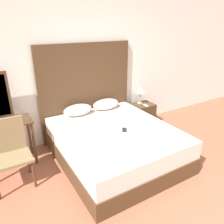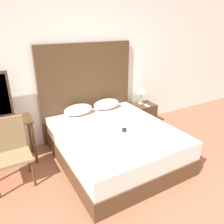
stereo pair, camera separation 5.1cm
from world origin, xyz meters
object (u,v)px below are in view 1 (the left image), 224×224
at_px(bed, 115,144).
at_px(chair, 9,149).
at_px(nightstand, 142,115).
at_px(table_lamp, 140,90).
at_px(phone_on_bed, 124,130).
at_px(vanity_desk, 1,132).
at_px(phone_on_nightstand, 146,105).

distance_m(bed, chair, 1.57).
relative_size(nightstand, table_lamp, 1.29).
height_order(phone_on_bed, vanity_desk, vanity_desk).
height_order(bed, chair, chair).
bearing_deg(nightstand, bed, -146.14).
bearing_deg(vanity_desk, phone_on_nightstand, -0.16).
height_order(nightstand, chair, chair).
relative_size(phone_on_nightstand, chair, 0.17).
relative_size(nightstand, phone_on_nightstand, 3.08).
bearing_deg(chair, phone_on_bed, -12.81).
height_order(phone_on_bed, phone_on_nightstand, phone_on_bed).
bearing_deg(chair, vanity_desk, 95.21).
bearing_deg(chair, phone_on_nightstand, 9.31).
height_order(phone_on_bed, nightstand, phone_on_bed).
height_order(bed, nightstand, bed).
distance_m(bed, vanity_desk, 1.75).
bearing_deg(phone_on_bed, vanity_desk, 153.70).
xyz_separation_m(table_lamp, vanity_desk, (-2.73, -0.16, -0.18)).
bearing_deg(phone_on_nightstand, phone_on_bed, -143.34).
bearing_deg(bed, phone_on_nightstand, 30.37).
distance_m(nightstand, vanity_desk, 2.77).
height_order(table_lamp, vanity_desk, table_lamp).
xyz_separation_m(bed, phone_on_bed, (0.10, -0.12, 0.28)).
distance_m(phone_on_bed, vanity_desk, 1.85).
bearing_deg(bed, phone_on_bed, -50.91).
bearing_deg(vanity_desk, phone_on_bed, -26.30).
xyz_separation_m(phone_on_bed, phone_on_nightstand, (1.09, 0.81, -0.07)).
distance_m(bed, nightstand, 1.42).
bearing_deg(bed, vanity_desk, 155.80).
distance_m(bed, table_lamp, 1.53).
height_order(bed, table_lamp, table_lamp).
relative_size(bed, nightstand, 4.14).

